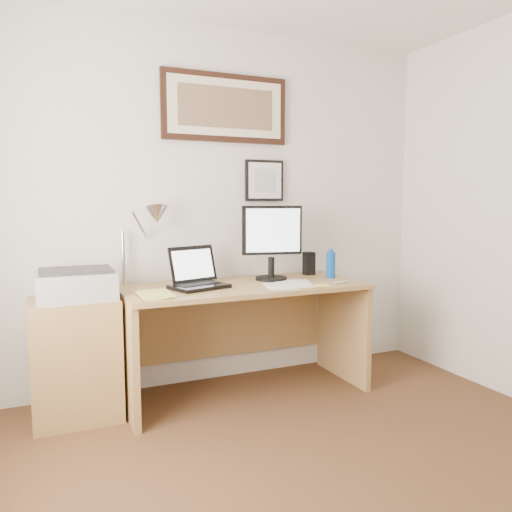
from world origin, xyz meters
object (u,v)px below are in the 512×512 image
book (139,296)px  lcd_monitor (272,239)px  desk (240,316)px  printer (76,284)px  side_cabinet (76,359)px  water_bottle (331,265)px  laptop (197,278)px

book → lcd_monitor: bearing=15.2°
desk → printer: 1.10m
side_cabinet → lcd_monitor: size_ratio=1.40×
book → side_cabinet: bearing=147.8°
water_bottle → printer: (-1.73, 0.02, -0.03)m
book → laptop: laptop is taller
laptop → water_bottle: bearing=-0.9°
book → lcd_monitor: lcd_monitor is taller
side_cabinet → lcd_monitor: (1.32, 0.05, 0.68)m
desk → laptop: (-0.32, -0.06, 0.29)m
side_cabinet → printer: size_ratio=1.66×
lcd_monitor → water_bottle: bearing=-11.2°
lcd_monitor → side_cabinet: bearing=-177.9°
water_bottle → desk: (-0.68, 0.07, -0.33)m
water_bottle → book: (-1.40, -0.18, -0.08)m
desk → lcd_monitor: lcd_monitor is taller
water_bottle → laptop: laptop is taller
side_cabinet → water_bottle: 1.81m
printer → lcd_monitor: bearing=3.0°
lcd_monitor → printer: lcd_monitor is taller
lcd_monitor → printer: size_ratio=1.18×
water_bottle → desk: size_ratio=0.12×
book → desk: bearing=19.1°
side_cabinet → book: 0.57m
book → printer: 0.38m
side_cabinet → laptop: laptop is taller
water_bottle → book: 1.42m
book → printer: printer is taller
side_cabinet → water_bottle: bearing=-1.2°
laptop → lcd_monitor: (0.57, 0.07, 0.23)m
printer → water_bottle: bearing=-0.5°
water_bottle → desk: water_bottle is taller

